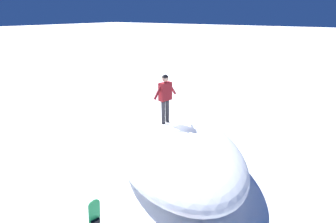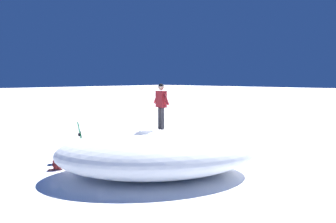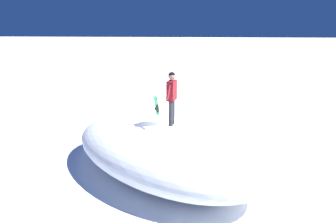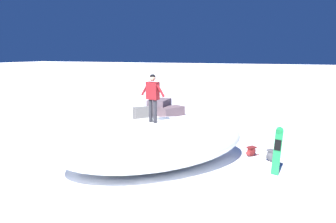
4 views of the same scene
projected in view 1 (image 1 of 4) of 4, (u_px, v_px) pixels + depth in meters
ground at (161, 161)px, 10.51m from camera, size 240.00×240.00×0.00m
snow_mound at (174, 145)px, 9.90m from camera, size 8.51×8.06×1.72m
snowboarder_standing at (165, 94)px, 9.36m from camera, size 0.31×1.04×1.75m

